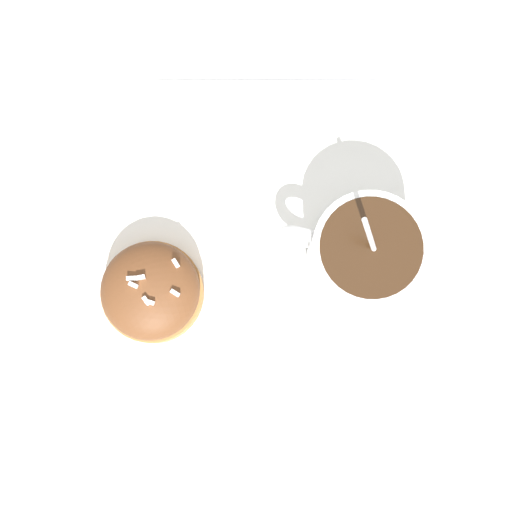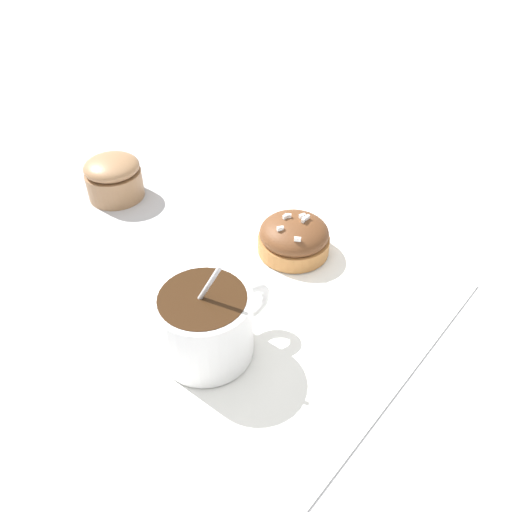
{
  "view_description": "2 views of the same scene",
  "coord_description": "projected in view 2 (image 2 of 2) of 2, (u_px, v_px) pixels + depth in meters",
  "views": [
    {
      "loc": [
        -0.01,
        -0.07,
        0.58
      ],
      "look_at": [
        0.0,
        0.01,
        0.04
      ],
      "focal_mm": 50.0,
      "sensor_mm": 36.0,
      "label": 1
    },
    {
      "loc": [
        0.3,
        0.21,
        0.36
      ],
      "look_at": [
        -0.02,
        -0.01,
        0.04
      ],
      "focal_mm": 35.0,
      "sensor_mm": 36.0,
      "label": 2
    }
  ],
  "objects": [
    {
      "name": "paper_napkin",
      "position": [
        256.0,
        296.0,
        0.51
      ],
      "size": [
        0.36,
        0.36,
        0.0
      ],
      "color": "white",
      "rests_on": "ground_plane"
    },
    {
      "name": "frosted_pastry",
      "position": [
        294.0,
        237.0,
        0.55
      ],
      "size": [
        0.08,
        0.08,
        0.05
      ],
      "color": "#B2753D",
      "rests_on": "paper_napkin"
    },
    {
      "name": "coffee_cup",
      "position": [
        206.0,
        322.0,
        0.43
      ],
      "size": [
        0.11,
        0.09,
        0.1
      ],
      "color": "white",
      "rests_on": "paper_napkin"
    },
    {
      "name": "sugar_bowl",
      "position": [
        114.0,
        177.0,
        0.64
      ],
      "size": [
        0.07,
        0.07,
        0.06
      ],
      "color": "#99704C",
      "rests_on": "ground_plane"
    },
    {
      "name": "ground_plane",
      "position": [
        256.0,
        297.0,
        0.51
      ],
      "size": [
        3.0,
        3.0,
        0.0
      ],
      "primitive_type": "plane",
      "color": "#B2B2B7"
    }
  ]
}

